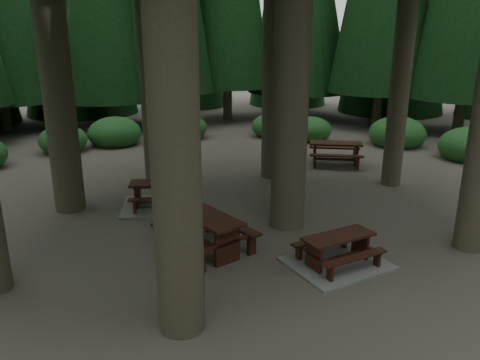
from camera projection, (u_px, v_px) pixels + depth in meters
name	position (u px, v px, depth m)	size (l,w,h in m)	color
ground	(261.00, 233.00, 11.37)	(80.00, 80.00, 0.00)	#554D45
picnic_table_a	(337.00, 255.00, 9.72)	(2.14, 1.84, 0.67)	gray
picnic_table_b	(205.00, 226.00, 10.26)	(2.12, 2.38, 0.87)	#33140F
picnic_table_c	(161.00, 198.00, 13.03)	(2.56, 2.30, 0.73)	gray
picnic_table_d	(336.00, 150.00, 17.26)	(2.41, 2.27, 0.82)	#33140F
shrub_ring	(274.00, 204.00, 12.17)	(23.86, 24.64, 1.49)	#1F5C27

